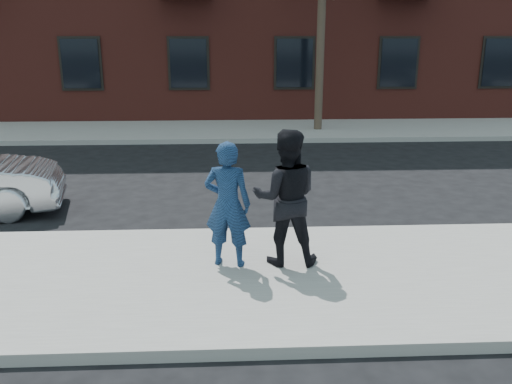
{
  "coord_description": "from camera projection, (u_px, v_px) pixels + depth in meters",
  "views": [
    {
      "loc": [
        1.55,
        -6.95,
        3.34
      ],
      "look_at": [
        1.9,
        0.4,
        1.14
      ],
      "focal_mm": 38.0,
      "sensor_mm": 36.0,
      "label": 1
    }
  ],
  "objects": [
    {
      "name": "near_sidewalk",
      "position": [
        117.0,
        284.0,
        7.27
      ],
      "size": [
        50.0,
        3.5,
        0.15
      ],
      "primitive_type": "cube",
      "color": "gray",
      "rests_on": "ground"
    },
    {
      "name": "man_hoodie",
      "position": [
        228.0,
        204.0,
        7.46
      ],
      "size": [
        0.72,
        0.57,
        1.78
      ],
      "rotation": [
        0.0,
        0.0,
        2.94
      ],
      "color": "navy",
      "rests_on": "near_sidewalk"
    },
    {
      "name": "man_peacoat",
      "position": [
        286.0,
        198.0,
        7.51
      ],
      "size": [
        0.97,
        0.78,
        1.92
      ],
      "rotation": [
        0.0,
        0.0,
        3.09
      ],
      "color": "black",
      "rests_on": "near_sidewalk"
    },
    {
      "name": "near_curb",
      "position": [
        138.0,
        235.0,
        9.0
      ],
      "size": [
        50.0,
        0.1,
        0.15
      ],
      "primitive_type": "cube",
      "color": "#999691",
      "rests_on": "ground"
    },
    {
      "name": "far_sidewalk",
      "position": [
        184.0,
        131.0,
        18.28
      ],
      "size": [
        50.0,
        3.5,
        0.15
      ],
      "primitive_type": "cube",
      "color": "gray",
      "rests_on": "ground"
    },
    {
      "name": "ground",
      "position": [
        121.0,
        280.0,
        7.53
      ],
      "size": [
        100.0,
        100.0,
        0.0
      ],
      "primitive_type": "plane",
      "color": "black",
      "rests_on": "ground"
    },
    {
      "name": "far_curb",
      "position": [
        180.0,
        141.0,
        16.56
      ],
      "size": [
        50.0,
        0.1,
        0.15
      ],
      "primitive_type": "cube",
      "color": "#999691",
      "rests_on": "ground"
    }
  ]
}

